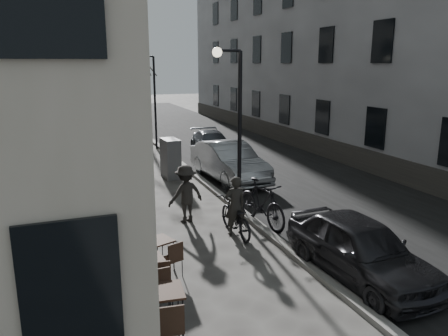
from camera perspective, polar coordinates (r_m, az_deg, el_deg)
ground at (r=8.96m, az=17.71°, el=-18.49°), size 120.00×120.00×0.00m
road at (r=23.99m, az=1.27°, el=2.37°), size 7.30×60.00×0.00m
kerb at (r=22.89m, az=-7.24°, el=1.87°), size 0.25×60.00×0.12m
building_right at (r=26.81m, az=12.97°, el=20.40°), size 4.00×35.00×16.00m
streetlamp_near at (r=12.85m, az=1.36°, el=6.85°), size 0.90×0.28×5.09m
streetlamp_far at (r=24.35m, az=-9.45°, el=9.86°), size 0.90×0.28×5.09m
tree_near at (r=27.26m, az=-10.72°, el=13.35°), size 2.40×2.40×5.70m
tree_far at (r=33.18m, az=-12.61°, el=13.26°), size 2.40×2.40×5.70m
bistro_set_a at (r=8.08m, az=-7.79°, el=-17.54°), size 0.74×1.69×0.98m
bistro_set_b at (r=9.24m, az=-9.90°, el=-13.46°), size 0.70×1.65×0.96m
bistro_set_c at (r=10.37m, az=-8.48°, el=-10.66°), size 0.85×1.46×0.84m
utility_cabinet at (r=18.19m, az=-6.99°, el=1.26°), size 0.66×1.12×1.63m
bicycle at (r=12.16m, az=1.45°, el=-6.39°), size 0.71×1.96×1.02m
cyclist_rider at (r=12.05m, az=1.46°, el=-4.94°), size 0.62×0.41×1.67m
pedestrian_near at (r=12.95m, az=-11.38°, el=-4.30°), size 0.87×0.77×1.49m
pedestrian_mid at (r=13.04m, az=-5.01°, el=-3.38°), size 1.26×0.91×1.75m
pedestrian_far at (r=17.87m, az=-13.28°, el=1.19°), size 1.19×0.75×1.89m
car_near at (r=10.22m, az=17.35°, el=-9.94°), size 1.81×4.13×1.38m
car_mid at (r=17.69m, az=0.62°, el=0.87°), size 1.97×4.79×1.54m
car_far at (r=22.60m, az=-1.60°, el=3.23°), size 2.11×4.33×1.21m
moped at (r=12.81m, az=4.94°, el=-4.60°), size 1.00×2.33×1.36m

